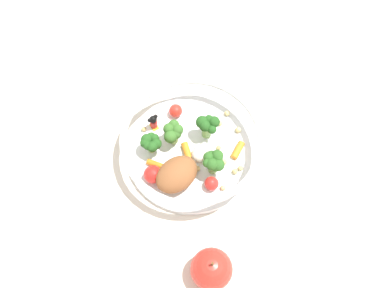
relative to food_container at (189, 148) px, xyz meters
name	(u,v)px	position (x,y,z in m)	size (l,w,h in m)	color
ground_plane	(195,155)	(-0.01, 0.01, -0.04)	(2.40, 2.40, 0.00)	silver
food_container	(189,148)	(0.00, 0.00, 0.00)	(0.25, 0.25, 0.07)	white
loose_apple	(211,269)	(0.17, 0.14, 0.00)	(0.07, 0.07, 0.08)	red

